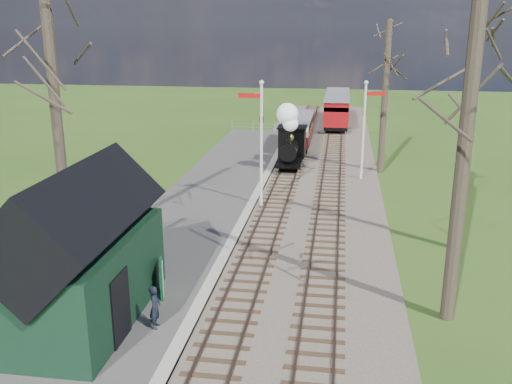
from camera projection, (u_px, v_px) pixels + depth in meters
distant_hills at (325, 213)px, 78.26m from camera, size 114.40×48.00×22.02m
ballast_bed at (309, 177)px, 33.48m from camera, size 8.00×60.00×0.10m
track_near at (287, 176)px, 33.65m from camera, size 1.60×60.00×0.15m
track_far at (331, 177)px, 33.28m from camera, size 1.60×60.00×0.15m
platform at (196, 216)px, 26.56m from camera, size 5.00×44.00×0.20m
coping_strip at (244, 219)px, 26.23m from camera, size 0.40×44.00×0.21m
station_shed at (81, 255)px, 16.58m from camera, size 3.25×6.30×4.78m
semaphore_near at (260, 135)px, 27.07m from camera, size 1.22×0.24×6.22m
semaphore_far at (365, 123)px, 32.10m from camera, size 1.22×0.24×5.72m
bare_trees at (294, 124)px, 20.72m from camera, size 15.51×22.39×12.00m
fence_line at (307, 127)px, 46.75m from camera, size 12.60×0.08×1.00m
locomotive at (290, 139)px, 34.93m from camera, size 1.64×3.83×4.11m
coach at (298, 130)px, 40.82m from camera, size 1.92×6.57×2.02m
red_carriage_a at (336, 112)px, 48.04m from camera, size 2.11×5.22×2.22m
red_carriage_b at (337, 104)px, 53.26m from camera, size 2.11×5.22×2.22m
sign_board at (162, 278)px, 18.47m from camera, size 0.33×0.81×1.20m
bench at (107, 328)px, 15.90m from camera, size 0.56×1.44×0.80m
person at (155, 307)px, 16.49m from camera, size 0.35×0.50×1.31m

